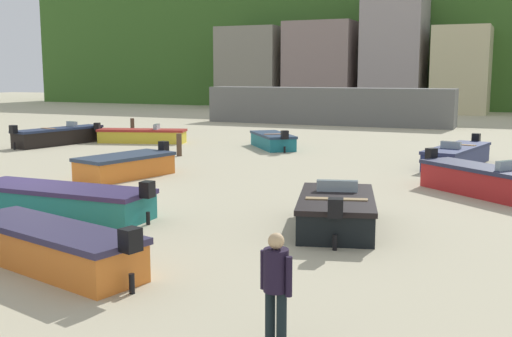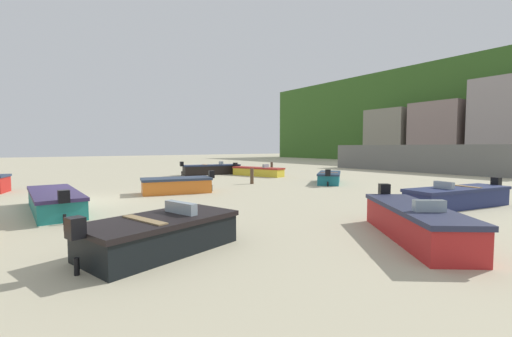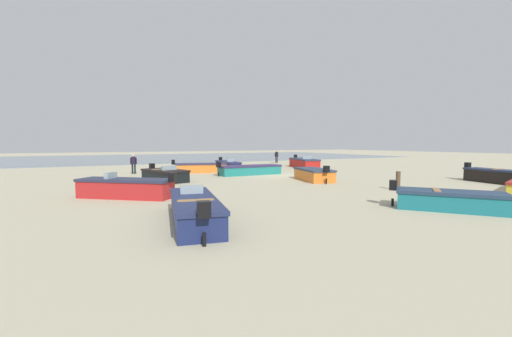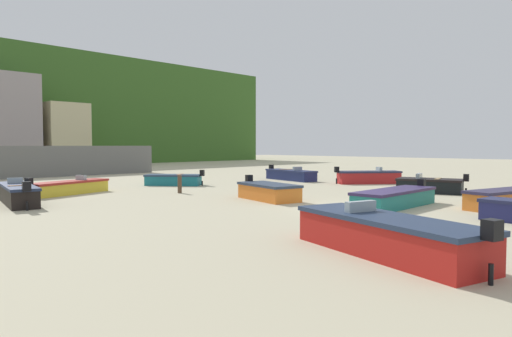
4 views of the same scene
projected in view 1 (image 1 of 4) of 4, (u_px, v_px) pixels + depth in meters
The scene contains 19 objects.
ground_plane at pixel (39, 202), 17.93m from camera, with size 160.00×160.00×0.00m, color #B7AE8E.
headland_hill at pixel (417, 39), 76.58m from camera, with size 90.00×32.00×15.64m, color #376024.
harbor_pier at pixel (327, 106), 45.12m from camera, with size 18.07×2.40×2.66m, color slate.
townhouse_left at pixel (254, 68), 65.19m from camera, with size 6.56×5.76×8.41m, color gray.
townhouse_centre_left at pixel (324, 66), 62.73m from camera, with size 6.77×6.94×8.73m, color gray.
townhouse_centre at pixel (394, 55), 59.30m from camera, with size 5.59×5.95×10.88m, color #9D9290.
townhouse_centre_right at pixel (462, 70), 57.47m from camera, with size 4.95×6.80×7.92m, color #CBBF8E.
boat_orange_0 at pixel (126, 166), 22.19m from camera, with size 2.42×3.95×1.13m.
boat_teal_1 at pixel (60, 201), 16.24m from camera, with size 5.42×1.58×1.09m.
boat_yellow_2 at pixel (142, 136), 33.20m from camera, with size 4.98×2.53×1.05m.
boat_navy_3 at pixel (457, 156), 24.87m from camera, with size 2.32×5.22×1.11m.
boat_teal_4 at pixel (273, 141), 30.83m from camera, with size 3.39×3.77×1.05m.
boat_black_6 at pixel (336, 212), 14.84m from camera, with size 2.63×3.92×1.11m.
boat_black_7 at pixel (59, 136), 32.27m from camera, with size 2.12×5.37×1.20m.
boat_red_8 at pixel (485, 181), 18.86m from camera, with size 4.24×3.76×1.21m.
boat_orange_9 at pixel (51, 247), 11.83m from camera, with size 4.68×2.31×1.14m.
mooring_post_near_water at pixel (179, 145), 27.85m from camera, with size 0.24×0.24×1.02m, color brown.
mooring_post_mid_beach at pixel (132, 125), 38.83m from camera, with size 0.25×0.25×0.90m, color #422E23.
beach_walker_distant at pixel (276, 281), 8.26m from camera, with size 0.53×0.43×1.62m.
Camera 1 is at (12.78, -13.61, 3.70)m, focal length 43.46 mm.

